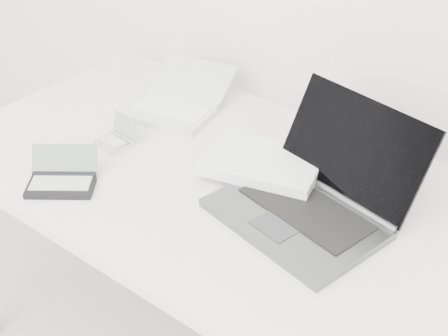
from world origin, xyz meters
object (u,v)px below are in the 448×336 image
Objects in this scene: laptop_large at (294,184)px; netbook_open_white at (176,103)px; desk at (244,201)px; palmtop_charcoal at (62,180)px.

laptop_large reaches higher than netbook_open_white.
desk is 0.43m from netbook_open_white.
desk is 0.44m from palmtop_charcoal.
netbook_open_white is at bearing 154.28° from desk.
netbook_open_white is (-0.51, 0.15, -0.02)m from laptop_large.
laptop_large is at bearing 15.28° from desk.
desk is at bearing -37.96° from netbook_open_white.
palmtop_charcoal reaches higher than desk.
desk is 0.15m from laptop_large.
netbook_open_white is 1.67× the size of palmtop_charcoal.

